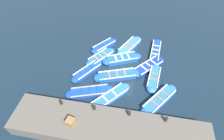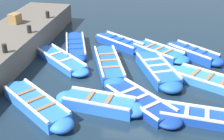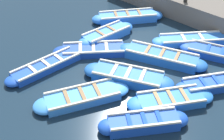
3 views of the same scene
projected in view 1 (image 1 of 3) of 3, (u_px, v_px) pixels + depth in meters
ground_plane at (122, 67)px, 15.58m from camera, size 120.00×120.00×0.00m
boat_tucked at (154, 78)px, 14.48m from camera, size 3.24×1.17×0.47m
boat_end_of_row at (104, 46)px, 17.29m from camera, size 2.86×2.46×0.45m
boat_outer_left at (117, 75)px, 14.67m from camera, size 2.12×4.02×0.45m
boat_inner_gap at (155, 51)px, 16.85m from camera, size 3.77×1.08×0.35m
boat_bow_out at (87, 71)px, 15.04m from camera, size 3.13×2.44×0.40m
boat_centre at (110, 97)px, 13.27m from camera, size 3.40×3.09×0.36m
boat_broadside at (101, 57)px, 16.26m from camera, size 3.18×2.60×0.38m
boat_far_corner at (159, 100)px, 13.04m from camera, size 3.52×2.95×0.47m
boat_stern_in at (149, 66)px, 15.46m from camera, size 3.29×3.11×0.36m
boat_near_quay at (122, 59)px, 16.03m from camera, size 2.35×3.74×0.47m
boat_outer_right at (90, 92)px, 13.59m from camera, size 1.98×3.86×0.37m
boat_mid_row at (130, 46)px, 17.34m from camera, size 3.67×2.44×0.37m
quay_wall at (109, 129)px, 11.19m from camera, size 2.59×12.65×1.05m
bollard_north at (61, 102)px, 11.72m from camera, size 0.20×0.20×0.35m
bollard_mid_north at (94, 108)px, 11.44m from camera, size 0.20×0.20×0.35m
bollard_mid_south at (129, 113)px, 11.17m from camera, size 0.20×0.20×0.35m
bollard_south at (166, 119)px, 10.89m from camera, size 0.20×0.20×0.35m
wooden_crate at (71, 122)px, 10.70m from camera, size 0.58×0.58×0.49m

